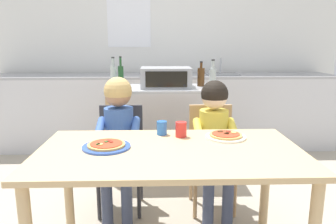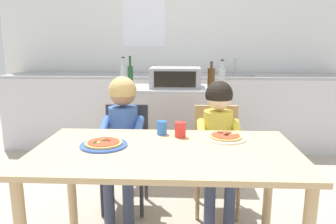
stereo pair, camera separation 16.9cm
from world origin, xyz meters
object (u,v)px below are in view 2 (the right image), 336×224
at_px(bottle_squat_spirits, 211,77).
at_px(child_in_yellow_shirt, 219,131).
at_px(toaster_oven, 175,77).
at_px(drinking_cup_blue, 162,128).
at_px(kitchen_island_cart, 173,117).
at_px(dining_chair_right, 216,150).
at_px(child_in_blue_striped_shirt, 122,127).
at_px(dining_table, 165,165).
at_px(dining_chair_left, 126,148).
at_px(bottle_slim_sauce, 124,75).
at_px(drinking_cup_red, 180,130).
at_px(pizza_plate_white, 225,137).
at_px(bottle_tall_green_wine, 222,78).
at_px(pizza_plate_blue_rimmed, 104,144).
at_px(bottle_dark_olive_oil, 130,76).

bearing_deg(bottle_squat_spirits, child_in_yellow_shirt, -90.42).
height_order(toaster_oven, drinking_cup_blue, toaster_oven).
xyz_separation_m(kitchen_island_cart, dining_chair_right, (0.37, -0.69, -0.11)).
height_order(child_in_blue_striped_shirt, child_in_yellow_shirt, child_in_blue_striped_shirt).
relative_size(kitchen_island_cart, dining_table, 0.73).
relative_size(toaster_oven, child_in_yellow_shirt, 0.47).
xyz_separation_m(bottle_squat_spirits, dining_chair_left, (-0.73, -0.75, -0.50)).
bearing_deg(kitchen_island_cart, bottle_slim_sauce, 178.52).
bearing_deg(bottle_slim_sauce, child_in_blue_striped_shirt, -80.91).
bearing_deg(drinking_cup_red, pizza_plate_white, -6.48).
relative_size(dining_chair_left, drinking_cup_red, 8.42).
distance_m(toaster_oven, child_in_blue_striped_shirt, 0.93).
bearing_deg(bottle_tall_green_wine, drinking_cup_blue, -117.13).
distance_m(dining_table, drinking_cup_red, 0.29).
xyz_separation_m(dining_table, pizza_plate_blue_rimmed, (-0.36, 0.04, 0.10)).
distance_m(bottle_squat_spirits, dining_chair_right, 0.91).
bearing_deg(bottle_tall_green_wine, toaster_oven, 159.75).
relative_size(bottle_dark_olive_oil, drinking_cup_blue, 3.41).
bearing_deg(bottle_dark_olive_oil, bottle_slim_sauce, 132.69).
distance_m(bottle_dark_olive_oil, drinking_cup_red, 1.21).
distance_m(toaster_oven, drinking_cup_blue, 1.13).
height_order(bottle_dark_olive_oil, drinking_cup_blue, bottle_dark_olive_oil).
relative_size(kitchen_island_cart, dining_chair_right, 1.34).
height_order(dining_chair_left, pizza_plate_blue_rimmed, dining_chair_left).
bearing_deg(drinking_cup_red, dining_chair_left, 132.91).
bearing_deg(child_in_yellow_shirt, dining_table, -121.22).
bearing_deg(kitchen_island_cart, child_in_yellow_shirt, -65.52).
xyz_separation_m(dining_table, dining_chair_right, (0.36, 0.71, -0.15)).
relative_size(pizza_plate_blue_rimmed, drinking_cup_blue, 3.09).
xyz_separation_m(dining_table, child_in_yellow_shirt, (0.36, 0.60, 0.04)).
bearing_deg(drinking_cup_red, drinking_cup_blue, 155.62).
bearing_deg(dining_chair_right, drinking_cup_blue, -134.18).
bearing_deg(drinking_cup_blue, bottle_squat_spirits, 70.84).
relative_size(child_in_yellow_shirt, drinking_cup_blue, 11.46).
height_order(toaster_oven, pizza_plate_white, toaster_oven).
bearing_deg(kitchen_island_cart, dining_chair_right, -61.96).
distance_m(bottle_squat_spirits, child_in_blue_striped_shirt, 1.17).
bearing_deg(toaster_oven, bottle_slim_sauce, 178.63).
bearing_deg(toaster_oven, dining_chair_right, -63.61).
height_order(toaster_oven, bottle_squat_spirits, bottle_squat_spirits).
height_order(dining_chair_right, child_in_blue_striped_shirt, child_in_blue_striped_shirt).
distance_m(dining_table, pizza_plate_blue_rimmed, 0.38).
relative_size(bottle_tall_green_wine, child_in_yellow_shirt, 0.27).
relative_size(toaster_oven, drinking_cup_blue, 5.43).
distance_m(dining_chair_right, child_in_yellow_shirt, 0.23).
bearing_deg(dining_table, bottle_dark_olive_oil, 107.09).
relative_size(bottle_squat_spirits, drinking_cup_red, 2.56).
bearing_deg(pizza_plate_blue_rimmed, pizza_plate_white, 13.63).
distance_m(child_in_blue_striped_shirt, child_in_yellow_shirt, 0.72).
height_order(bottle_slim_sauce, pizza_plate_blue_rimmed, bottle_slim_sauce).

